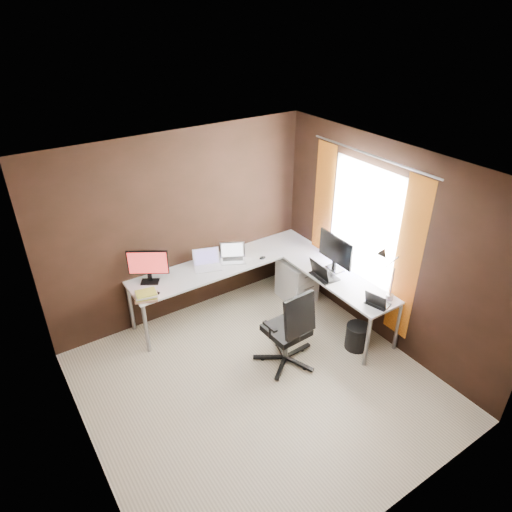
{
  "coord_description": "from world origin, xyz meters",
  "views": [
    {
      "loc": [
        -2.1,
        -3.09,
        3.86
      ],
      "look_at": [
        0.59,
        0.95,
        1.05
      ],
      "focal_mm": 32.0,
      "sensor_mm": 36.0,
      "label": 1
    }
  ],
  "objects": [
    {
      "name": "room",
      "position": [
        0.34,
        0.07,
        1.28
      ],
      "size": [
        3.6,
        3.6,
        2.5
      ],
      "color": "beige",
      "rests_on": "ground"
    },
    {
      "name": "wastebasket",
      "position": [
        1.38,
        -0.13,
        0.16
      ],
      "size": [
        0.32,
        0.32,
        0.33
      ],
      "primitive_type": "cylinder",
      "rotation": [
        0.0,
        0.0,
        0.15
      ],
      "color": "black",
      "rests_on": "ground"
    },
    {
      "name": "laptop_white",
      "position": [
        0.21,
        1.54,
        0.78
      ],
      "size": [
        0.41,
        0.35,
        0.23
      ],
      "rotation": [
        0.0,
        0.0,
        -0.33
      ],
      "color": "white",
      "rests_on": "desk"
    },
    {
      "name": "desk_lamp",
      "position": [
        1.58,
        -0.24,
        1.14
      ],
      "size": [
        0.2,
        0.24,
        0.66
      ],
      "rotation": [
        0.0,
        0.0,
        -0.28
      ],
      "color": "slate",
      "rests_on": "desk"
    },
    {
      "name": "mouse_left",
      "position": [
        -0.61,
        1.3,
        0.75
      ],
      "size": [
        0.1,
        0.07,
        0.04
      ],
      "primitive_type": "ellipsoid",
      "rotation": [
        0.0,
        0.0,
        0.16
      ],
      "color": "black",
      "rests_on": "desk"
    },
    {
      "name": "desk",
      "position": [
        0.84,
        1.04,
        0.68
      ],
      "size": [
        2.65,
        2.25,
        0.73
      ],
      "color": "white",
      "rests_on": "ground"
    },
    {
      "name": "office_chair",
      "position": [
        0.5,
        0.14,
        0.3
      ],
      "size": [
        0.58,
        0.58,
        1.04
      ],
      "rotation": [
        0.0,
        0.0,
        0.04
      ],
      "color": "black",
      "rests_on": "ground"
    },
    {
      "name": "laptop_black_small",
      "position": [
        1.43,
        -0.3,
        0.77
      ],
      "size": [
        0.25,
        0.3,
        0.18
      ],
      "rotation": [
        0.0,
        0.0,
        1.84
      ],
      "color": "black",
      "rests_on": "desk"
    },
    {
      "name": "drawer_pedestal",
      "position": [
        1.43,
        1.15,
        0.3
      ],
      "size": [
        0.42,
        0.5,
        0.6
      ],
      "primitive_type": "cube",
      "color": "white",
      "rests_on": "ground"
    },
    {
      "name": "mouse_corner",
      "position": [
        0.93,
        1.3,
        0.75
      ],
      "size": [
        0.11,
        0.09,
        0.04
      ],
      "primitive_type": "ellipsoid",
      "rotation": [
        0.0,
        0.0,
        0.3
      ],
      "color": "black",
      "rests_on": "desk"
    },
    {
      "name": "laptop_black_big",
      "position": [
        1.3,
        0.5,
        0.78
      ],
      "size": [
        0.27,
        0.36,
        0.23
      ],
      "rotation": [
        0.0,
        0.0,
        1.51
      ],
      "color": "black",
      "rests_on": "desk"
    },
    {
      "name": "monitor_left",
      "position": [
        -0.55,
        1.62,
        0.98
      ],
      "size": [
        0.44,
        0.29,
        0.44
      ],
      "rotation": [
        0.0,
        0.0,
        -0.56
      ],
      "color": "black",
      "rests_on": "desk"
    },
    {
      "name": "monitor_right",
      "position": [
        1.55,
        0.56,
        1.01
      ],
      "size": [
        0.15,
        0.6,
        0.49
      ],
      "rotation": [
        0.0,
        0.0,
        1.55
      ],
      "color": "black",
      "rests_on": "desk"
    },
    {
      "name": "book_stack",
      "position": [
        -0.73,
        1.3,
        0.77
      ],
      "size": [
        0.32,
        0.3,
        0.08
      ],
      "rotation": [
        0.0,
        0.0,
        -0.29
      ],
      "color": "tan",
      "rests_on": "desk"
    },
    {
      "name": "laptop_silver",
      "position": [
        0.59,
        1.51,
        0.78
      ],
      "size": [
        0.41,
        0.37,
        0.22
      ],
      "rotation": [
        0.0,
        0.0,
        -0.49
      ],
      "color": "silver",
      "rests_on": "desk"
    }
  ]
}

